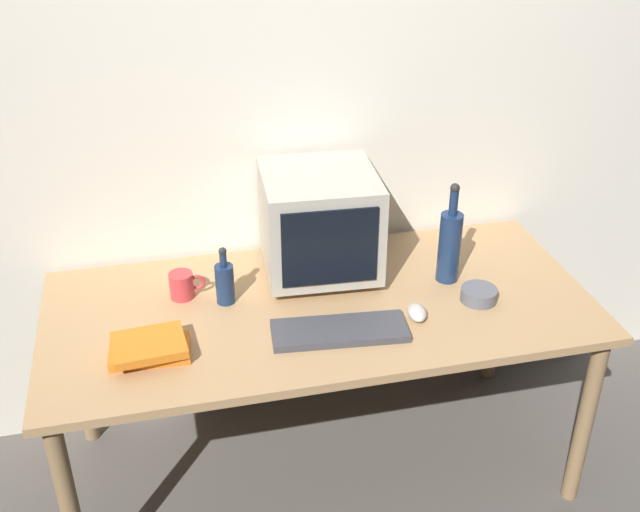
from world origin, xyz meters
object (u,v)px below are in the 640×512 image
Objects in this scene: computer_mouse at (417,312)px; book_stack at (149,348)px; cd_spindle at (479,295)px; crt_monitor at (320,223)px; bottle_tall at (450,244)px; mug at (182,285)px; bottle_short at (225,282)px; keyboard at (339,331)px.

computer_mouse is 0.84m from book_stack.
crt_monitor is at bearing 147.16° from cd_spindle.
crt_monitor is 3.40× the size of cd_spindle.
bottle_tall is 1.49× the size of book_stack.
bottle_short is at bearing -24.60° from mug.
book_stack is 2.02× the size of cd_spindle.
mug reaches higher than keyboard.
crt_monitor is at bearing 31.12° from book_stack.
book_stack is (-0.26, -0.24, -0.05)m from bottle_short.
computer_mouse is 0.83× the size of cd_spindle.
bottle_tall is (0.18, 0.20, 0.12)m from computer_mouse.
crt_monitor is 2.00× the size of bottle_short.
book_stack is (-0.60, -0.36, -0.16)m from crt_monitor.
keyboard is 4.20× the size of computer_mouse.
bottle_short reaches higher than keyboard.
mug is at bearing 174.05° from bottle_tall.
mug is (-0.45, 0.33, 0.03)m from keyboard.
mug reaches higher than book_stack.
cd_spindle is at bearing -14.48° from mug.
computer_mouse is 0.29m from bottle_tall.
bottle_tall reaches higher than bottle_short.
mug is at bearing 165.52° from cd_spindle.
bottle_short is 1.70× the size of cd_spindle.
computer_mouse is at bearing -168.71° from cd_spindle.
crt_monitor is 0.42m from keyboard.
computer_mouse is at bearing -22.07° from mug.
keyboard is 0.58m from book_stack.
cd_spindle is at bearing -32.84° from crt_monitor.
computer_mouse is 0.41× the size of book_stack.
bottle_tall is 1.78× the size of bottle_short.
book_stack reaches higher than cd_spindle.
crt_monitor reaches higher than computer_mouse.
book_stack is 1.07m from cd_spindle.
cd_spindle is at bearing 21.82° from computer_mouse.
book_stack is at bearing -176.78° from cd_spindle.
cd_spindle is at bearing 3.22° from book_stack.
crt_monitor is at bearing 6.85° from mug.
mug is (-0.48, -0.06, -0.15)m from crt_monitor.
keyboard is (-0.03, -0.38, -0.18)m from crt_monitor.
bottle_tall is 1.05m from book_stack.
crt_monitor reaches higher than bottle_short.
mug is at bearing 155.40° from bottle_short.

